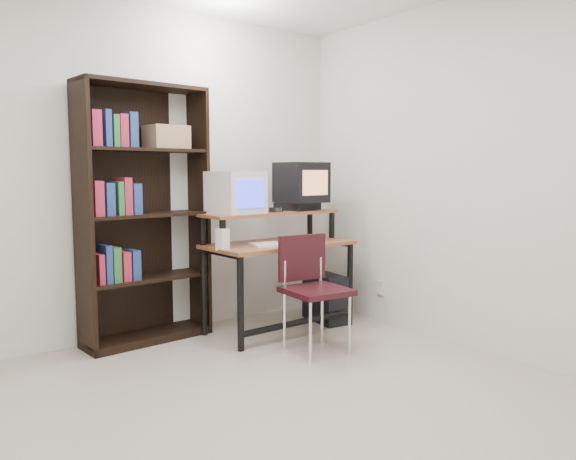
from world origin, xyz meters
TOP-DOWN VIEW (x-y plane):
  - floor at (0.00, 0.00)m, footprint 4.00×4.00m
  - back_wall at (0.00, 2.00)m, footprint 4.00×0.01m
  - right_wall at (2.00, 0.00)m, footprint 0.01×4.00m
  - computer_desk at (1.12, 1.48)m, footprint 1.23×0.66m
  - crt_monitor at (0.79, 1.59)m, footprint 0.41×0.41m
  - vcr at (1.44, 1.62)m, footprint 0.42×0.36m
  - crt_tv at (1.45, 1.58)m, footprint 0.38×0.38m
  - cd_spindle at (1.14, 1.53)m, footprint 0.14×0.14m
  - keyboard at (1.04, 1.32)m, footprint 0.50×0.30m
  - mousepad at (1.43, 1.39)m, footprint 0.22×0.18m
  - mouse at (1.44, 1.41)m, footprint 0.10×0.06m
  - desk_speaker at (0.56, 1.41)m, footprint 0.09×0.09m
  - pc_tower at (1.60, 1.44)m, footprint 0.26×0.47m
  - school_chair at (1.01, 0.90)m, footprint 0.45×0.45m
  - bookshelf at (0.11, 1.86)m, footprint 1.01×0.41m
  - wall_outlet at (1.99, 1.15)m, footprint 0.02×0.08m

SIDE VIEW (x-z plane):
  - floor at x=0.00m, z-range -0.01..0.00m
  - pc_tower at x=1.60m, z-range 0.00..0.42m
  - wall_outlet at x=1.99m, z-range 0.24..0.36m
  - school_chair at x=1.01m, z-range 0.10..0.94m
  - computer_desk at x=1.12m, z-range 0.20..1.18m
  - mousepad at x=1.43m, z-range 0.72..0.73m
  - keyboard at x=1.04m, z-range 0.72..0.75m
  - mouse at x=1.44m, z-range 0.73..0.76m
  - desk_speaker at x=0.56m, z-range 0.72..0.89m
  - cd_spindle at x=1.14m, z-range 0.97..1.02m
  - bookshelf at x=0.11m, z-range 0.02..1.99m
  - vcr at x=1.44m, z-range 0.97..1.05m
  - crt_monitor at x=0.79m, z-range 0.97..1.32m
  - crt_tv at x=1.45m, z-range 1.05..1.40m
  - back_wall at x=0.00m, z-range 0.00..2.60m
  - right_wall at x=2.00m, z-range 0.00..2.60m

